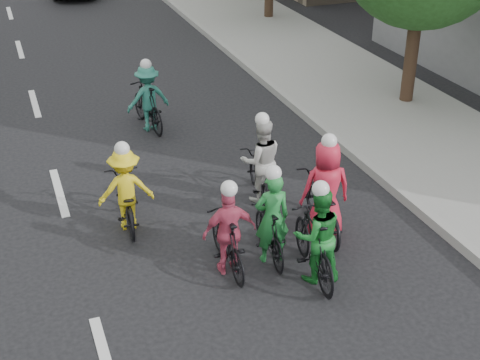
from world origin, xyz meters
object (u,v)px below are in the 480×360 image
cyclist_5 (270,226)px  cyclist_7 (148,102)px  cyclist_4 (324,198)px  cyclist_1 (316,241)px  cyclist_2 (126,196)px  cyclist_3 (228,237)px  cyclist_6 (260,168)px

cyclist_5 → cyclist_7: 5.90m
cyclist_4 → cyclist_1: bearing=67.4°
cyclist_1 → cyclist_5: size_ratio=1.09×
cyclist_4 → cyclist_7: cyclist_4 is taller
cyclist_4 → cyclist_2: bearing=-14.4°
cyclist_4 → cyclist_5: bearing=29.6°
cyclist_2 → cyclist_3: (1.22, -1.87, -0.00)m
cyclist_5 → cyclist_7: size_ratio=0.93×
cyclist_1 → cyclist_7: bearing=-73.8°
cyclist_3 → cyclist_7: cyclist_7 is taller
cyclist_1 → cyclist_7: (-1.03, 6.59, 0.01)m
cyclist_5 → cyclist_7: (-0.58, 5.88, 0.07)m
cyclist_3 → cyclist_2: bearing=-55.5°
cyclist_5 → cyclist_2: bearing=-37.1°
cyclist_4 → cyclist_6: 1.57m
cyclist_1 → cyclist_7: 6.67m
cyclist_3 → cyclist_7: 5.95m
cyclist_4 → cyclist_7: 5.72m
cyclist_1 → cyclist_4: size_ratio=0.94×
cyclist_1 → cyclist_5: 0.84m
cyclist_1 → cyclist_6: size_ratio=1.06×
cyclist_6 → cyclist_7: cyclist_6 is taller
cyclist_7 → cyclist_6: bearing=99.2°
cyclist_6 → cyclist_7: bearing=-64.6°
cyclist_2 → cyclist_7: 4.30m
cyclist_1 → cyclist_6: 2.61m
cyclist_5 → cyclist_6: 1.98m
cyclist_2 → cyclist_4: cyclist_4 is taller
cyclist_5 → cyclist_7: cyclist_5 is taller
cyclist_2 → cyclist_5: (1.96, -1.80, -0.00)m
cyclist_1 → cyclist_4: (0.71, 1.14, -0.00)m
cyclist_7 → cyclist_4: bearing=100.5°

